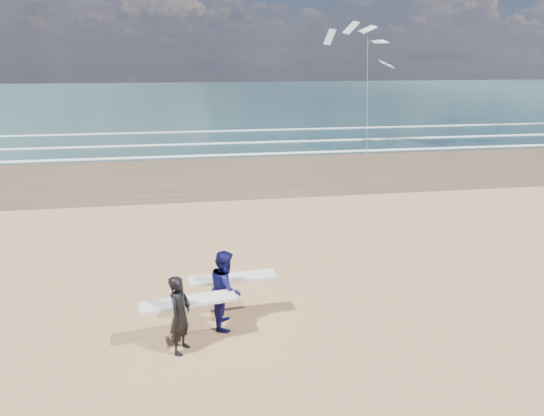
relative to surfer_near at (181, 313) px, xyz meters
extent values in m
cube|color=#4B3A28|center=(20.07, 17.84, -0.94)|extent=(220.00, 12.00, 0.01)
cube|color=#193338|center=(20.07, 71.84, -0.93)|extent=(220.00, 100.00, 0.02)
cube|color=white|center=(20.07, 22.64, -0.89)|extent=(220.00, 0.50, 0.05)
cube|color=white|center=(20.07, 27.34, -0.89)|extent=(220.00, 0.50, 0.05)
cube|color=white|center=(20.07, 33.84, -0.89)|extent=(220.00, 0.50, 0.05)
imported|color=black|center=(-0.03, -0.04, -0.02)|extent=(0.69, 0.80, 1.85)
cube|color=silver|center=(0.17, 0.31, 0.11)|extent=(2.26, 0.87, 0.07)
imported|color=#0D0C47|center=(1.07, 0.95, 0.04)|extent=(0.85, 1.03, 1.97)
cube|color=silver|center=(1.27, 1.30, 0.15)|extent=(2.23, 0.65, 0.07)
cube|color=slate|center=(12.16, 21.36, -0.89)|extent=(0.12, 0.12, 0.10)
camera|label=1|loc=(0.45, -9.85, 5.49)|focal=32.00mm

